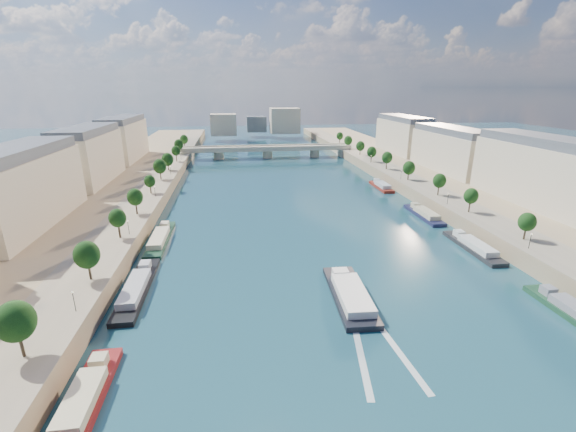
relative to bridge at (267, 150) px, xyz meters
name	(u,v)px	position (x,y,z in m)	size (l,w,h in m)	color
ground	(295,211)	(0.00, -118.24, -5.08)	(700.00, 700.00, 0.00)	#0E2C3D
quay_left	(94,213)	(-72.00, -118.24, -2.58)	(44.00, 520.00, 5.00)	#9E8460
quay_right	(472,198)	(72.00, -118.24, -2.58)	(44.00, 520.00, 5.00)	#9E8460
pave_left	(137,205)	(-57.00, -118.24, -0.03)	(14.00, 520.00, 0.10)	gray
pave_right	(438,193)	(57.00, -118.24, -0.03)	(14.00, 520.00, 0.10)	gray
trees_left	(142,188)	(-55.00, -116.24, 5.39)	(4.80, 268.80, 8.26)	#382B1E
trees_right	(423,174)	(55.00, -108.24, 5.39)	(4.80, 268.80, 8.26)	#382B1E
lamps_left	(143,205)	(-52.50, -128.24, 2.70)	(0.36, 200.36, 4.28)	black
lamps_right	(422,184)	(52.50, -113.24, 2.70)	(0.36, 200.36, 4.28)	black
buildings_left	(61,169)	(-85.00, -106.24, 11.37)	(16.00, 226.00, 23.20)	beige
buildings_right	(489,158)	(85.00, -106.24, 11.37)	(16.00, 226.00, 23.20)	beige
skyline	(261,122)	(3.19, 101.28, 9.57)	(79.00, 42.00, 22.00)	beige
bridge	(267,150)	(0.00, 0.00, 0.00)	(112.00, 12.00, 8.15)	#C1B79E
tour_barge	(350,295)	(2.14, -182.57, -4.14)	(8.74, 26.25, 3.65)	black
wake	(376,345)	(2.14, -199.22, -5.06)	(10.75, 26.02, 0.04)	silver
moored_barges_left	(121,323)	(-45.50, -186.61, -4.24)	(5.00, 123.94, 3.60)	#1A203A
moored_barges_right	(479,251)	(45.50, -163.81, -4.24)	(5.00, 165.26, 3.60)	black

